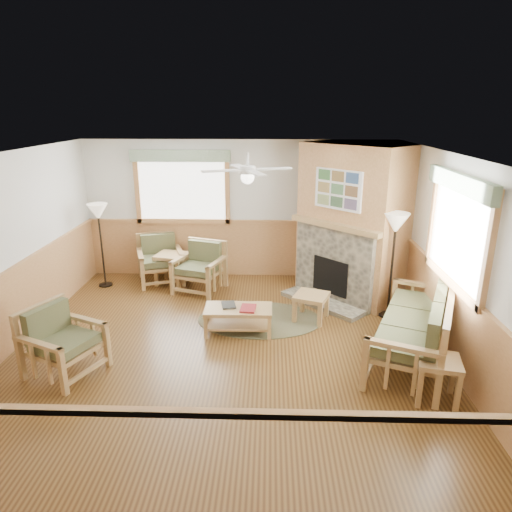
{
  "coord_description": "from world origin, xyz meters",
  "views": [
    {
      "loc": [
        0.6,
        -5.77,
        3.26
      ],
      "look_at": [
        0.4,
        0.7,
        1.15
      ],
      "focal_mm": 32.0,
      "sensor_mm": 36.0,
      "label": 1
    }
  ],
  "objects_px": {
    "footstool": "(311,307)",
    "floor_lamp_left": "(102,245)",
    "coffee_table": "(238,320)",
    "armchair_back_right": "(199,268)",
    "sofa": "(414,323)",
    "armchair_left": "(64,342)",
    "floor_lamp_right": "(392,266)",
    "end_table_sofa": "(437,380)",
    "armchair_back_left": "(160,259)",
    "end_table_chairs": "(172,269)"
  },
  "relations": [
    {
      "from": "footstool",
      "to": "floor_lamp_left",
      "type": "bearing_deg",
      "value": 160.41
    },
    {
      "from": "coffee_table",
      "to": "footstool",
      "type": "xyz_separation_m",
      "value": [
        1.14,
        0.48,
        0.02
      ]
    },
    {
      "from": "armchair_back_right",
      "to": "sofa",
      "type": "bearing_deg",
      "value": -16.21
    },
    {
      "from": "armchair_left",
      "to": "coffee_table",
      "type": "xyz_separation_m",
      "value": [
        2.13,
        1.18,
        -0.24
      ]
    },
    {
      "from": "floor_lamp_right",
      "to": "floor_lamp_left",
      "type": "bearing_deg",
      "value": 166.85
    },
    {
      "from": "end_table_sofa",
      "to": "floor_lamp_left",
      "type": "relative_size",
      "value": 0.33
    },
    {
      "from": "sofa",
      "to": "floor_lamp_left",
      "type": "bearing_deg",
      "value": -92.62
    },
    {
      "from": "armchair_back_left",
      "to": "floor_lamp_left",
      "type": "height_order",
      "value": "floor_lamp_left"
    },
    {
      "from": "floor_lamp_left",
      "to": "end_table_chairs",
      "type": "bearing_deg",
      "value": 6.65
    },
    {
      "from": "end_table_sofa",
      "to": "floor_lamp_left",
      "type": "distance_m",
      "value": 6.19
    },
    {
      "from": "sofa",
      "to": "armchair_back_left",
      "type": "distance_m",
      "value": 4.89
    },
    {
      "from": "armchair_back_left",
      "to": "coffee_table",
      "type": "xyz_separation_m",
      "value": [
        1.66,
        -2.08,
        -0.26
      ]
    },
    {
      "from": "armchair_back_left",
      "to": "armchair_back_right",
      "type": "bearing_deg",
      "value": -46.82
    },
    {
      "from": "armchair_back_right",
      "to": "end_table_sofa",
      "type": "distance_m",
      "value": 4.61
    },
    {
      "from": "end_table_sofa",
      "to": "coffee_table",
      "type": "bearing_deg",
      "value": 146.08
    },
    {
      "from": "armchair_back_left",
      "to": "floor_lamp_right",
      "type": "distance_m",
      "value": 4.33
    },
    {
      "from": "end_table_chairs",
      "to": "armchair_back_right",
      "type": "bearing_deg",
      "value": -29.7
    },
    {
      "from": "floor_lamp_right",
      "to": "armchair_left",
      "type": "bearing_deg",
      "value": -158.08
    },
    {
      "from": "armchair_back_left",
      "to": "armchair_left",
      "type": "height_order",
      "value": "armchair_back_left"
    },
    {
      "from": "armchair_back_right",
      "to": "footstool",
      "type": "distance_m",
      "value": 2.3
    },
    {
      "from": "end_table_chairs",
      "to": "footstool",
      "type": "distance_m",
      "value": 2.97
    },
    {
      "from": "armchair_back_right",
      "to": "end_table_chairs",
      "type": "relative_size",
      "value": 1.5
    },
    {
      "from": "footstool",
      "to": "coffee_table",
      "type": "bearing_deg",
      "value": -157.2
    },
    {
      "from": "armchair_left",
      "to": "floor_lamp_right",
      "type": "bearing_deg",
      "value": -43.77
    },
    {
      "from": "sofa",
      "to": "end_table_sofa",
      "type": "xyz_separation_m",
      "value": [
        0.0,
        -0.98,
        -0.24
      ]
    },
    {
      "from": "end_table_sofa",
      "to": "armchair_back_left",
      "type": "bearing_deg",
      "value": 137.72
    },
    {
      "from": "coffee_table",
      "to": "end_table_sofa",
      "type": "height_order",
      "value": "end_table_sofa"
    },
    {
      "from": "coffee_table",
      "to": "end_table_sofa",
      "type": "xyz_separation_m",
      "value": [
        2.41,
        -1.62,
        0.07
      ]
    },
    {
      "from": "sofa",
      "to": "end_table_chairs",
      "type": "height_order",
      "value": "sofa"
    },
    {
      "from": "armchair_back_right",
      "to": "floor_lamp_right",
      "type": "relative_size",
      "value": 0.52
    },
    {
      "from": "armchair_back_left",
      "to": "coffee_table",
      "type": "relative_size",
      "value": 0.91
    },
    {
      "from": "armchair_left",
      "to": "floor_lamp_right",
      "type": "xyz_separation_m",
      "value": [
        4.54,
        1.83,
        0.42
      ]
    },
    {
      "from": "footstool",
      "to": "floor_lamp_left",
      "type": "xyz_separation_m",
      "value": [
        -3.83,
        1.36,
        0.59
      ]
    },
    {
      "from": "coffee_table",
      "to": "armchair_left",
      "type": "bearing_deg",
      "value": -151.26
    },
    {
      "from": "end_table_chairs",
      "to": "floor_lamp_right",
      "type": "xyz_separation_m",
      "value": [
        3.84,
        -1.34,
        0.57
      ]
    },
    {
      "from": "armchair_back_right",
      "to": "end_table_sofa",
      "type": "height_order",
      "value": "armchair_back_right"
    },
    {
      "from": "coffee_table",
      "to": "end_table_chairs",
      "type": "xyz_separation_m",
      "value": [
        -1.43,
        1.99,
        0.1
      ]
    },
    {
      "from": "sofa",
      "to": "armchair_left",
      "type": "distance_m",
      "value": 4.58
    },
    {
      "from": "end_table_chairs",
      "to": "end_table_sofa",
      "type": "xyz_separation_m",
      "value": [
        3.84,
        -3.61,
        -0.03
      ]
    },
    {
      "from": "armchair_back_right",
      "to": "armchair_left",
      "type": "height_order",
      "value": "armchair_back_right"
    },
    {
      "from": "armchair_back_right",
      "to": "end_table_chairs",
      "type": "height_order",
      "value": "armchair_back_right"
    },
    {
      "from": "armchair_back_left",
      "to": "end_table_sofa",
      "type": "bearing_deg",
      "value": -61.54
    },
    {
      "from": "sofa",
      "to": "end_table_chairs",
      "type": "relative_size",
      "value": 3.66
    },
    {
      "from": "armchair_back_left",
      "to": "footstool",
      "type": "relative_size",
      "value": 1.83
    },
    {
      "from": "armchair_back_right",
      "to": "footstool",
      "type": "relative_size",
      "value": 1.8
    },
    {
      "from": "floor_lamp_right",
      "to": "coffee_table",
      "type": "bearing_deg",
      "value": -164.96
    },
    {
      "from": "armchair_back_left",
      "to": "end_table_sofa",
      "type": "xyz_separation_m",
      "value": [
        4.07,
        -3.7,
        -0.19
      ]
    },
    {
      "from": "end_table_chairs",
      "to": "floor_lamp_left",
      "type": "bearing_deg",
      "value": -173.35
    },
    {
      "from": "coffee_table",
      "to": "footstool",
      "type": "distance_m",
      "value": 1.23
    },
    {
      "from": "sofa",
      "to": "end_table_sofa",
      "type": "distance_m",
      "value": 1.01
    }
  ]
}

